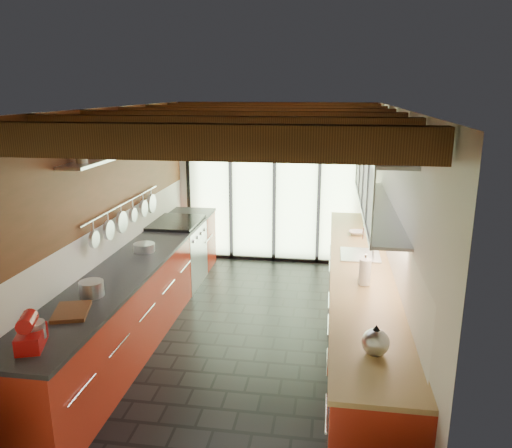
% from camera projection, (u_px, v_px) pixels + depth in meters
% --- Properties ---
extents(ground, '(5.50, 5.50, 0.00)m').
position_uv_depth(ground, '(247.00, 335.00, 5.86)').
color(ground, black).
rests_on(ground, ground).
extents(room_shell, '(5.50, 5.50, 5.50)m').
position_uv_depth(room_shell, '(246.00, 198.00, 5.43)').
color(room_shell, silver).
rests_on(room_shell, ground).
extents(ceiling_beams, '(3.14, 5.06, 4.90)m').
position_uv_depth(ceiling_beams, '(252.00, 120.00, 5.58)').
color(ceiling_beams, '#593316').
rests_on(ceiling_beams, ground).
extents(glass_door, '(2.95, 0.10, 2.90)m').
position_uv_depth(glass_door, '(275.00, 162.00, 7.99)').
color(glass_door, '#C6EAAD').
rests_on(glass_door, ground).
extents(left_counter, '(0.68, 5.00, 0.92)m').
position_uv_depth(left_counter, '(141.00, 292.00, 5.92)').
color(left_counter, '#A52716').
rests_on(left_counter, ground).
extents(range_stove, '(0.66, 0.90, 0.97)m').
position_uv_depth(range_stove, '(178.00, 253.00, 7.30)').
color(range_stove, silver).
rests_on(range_stove, ground).
extents(right_counter, '(0.68, 5.00, 0.92)m').
position_uv_depth(right_counter, '(359.00, 306.00, 5.55)').
color(right_counter, '#A52716').
rests_on(right_counter, ground).
extents(sink_assembly, '(0.45, 0.52, 0.43)m').
position_uv_depth(sink_assembly, '(361.00, 252.00, 5.80)').
color(sink_assembly, silver).
rests_on(sink_assembly, right_counter).
extents(upper_cabinets_right, '(0.34, 3.00, 3.00)m').
position_uv_depth(upper_cabinets_right, '(380.00, 178.00, 5.45)').
color(upper_cabinets_right, silver).
rests_on(upper_cabinets_right, ground).
extents(left_wall_fixtures, '(0.28, 2.60, 0.96)m').
position_uv_depth(left_wall_fixtures, '(126.00, 177.00, 5.84)').
color(left_wall_fixtures, silver).
rests_on(left_wall_fixtures, ground).
extents(stand_mixer, '(0.27, 0.35, 0.28)m').
position_uv_depth(stand_mixer, '(31.00, 333.00, 3.73)').
color(stand_mixer, '#AC0E0D').
rests_on(stand_mixer, left_counter).
extents(pot_large, '(0.28, 0.28, 0.14)m').
position_uv_depth(pot_large, '(92.00, 289.00, 4.66)').
color(pot_large, silver).
rests_on(pot_large, left_counter).
extents(pot_small, '(0.32, 0.32, 0.10)m').
position_uv_depth(pot_small, '(144.00, 247.00, 5.95)').
color(pot_small, silver).
rests_on(pot_small, left_counter).
extents(cutting_board, '(0.38, 0.46, 0.03)m').
position_uv_depth(cutting_board, '(71.00, 312.00, 4.30)').
color(cutting_board, brown).
rests_on(cutting_board, left_counter).
extents(kettle, '(0.27, 0.29, 0.24)m').
position_uv_depth(kettle, '(376.00, 341.00, 3.62)').
color(kettle, silver).
rests_on(kettle, right_counter).
extents(paper_towel, '(0.15, 0.15, 0.32)m').
position_uv_depth(paper_towel, '(365.00, 272.00, 4.90)').
color(paper_towel, white).
rests_on(paper_towel, right_counter).
extents(soap_bottle, '(0.10, 0.10, 0.17)m').
position_uv_depth(soap_bottle, '(364.00, 272.00, 5.05)').
color(soap_bottle, silver).
rests_on(soap_bottle, right_counter).
extents(bowl, '(0.21, 0.21, 0.05)m').
position_uv_depth(bowl, '(357.00, 233.00, 6.64)').
color(bowl, silver).
rests_on(bowl, right_counter).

